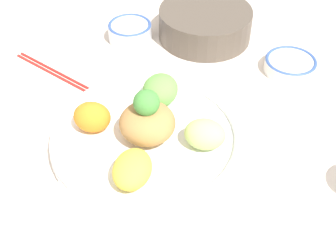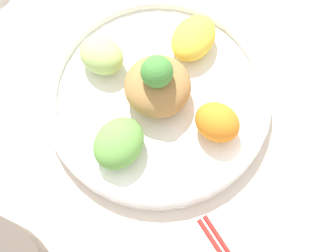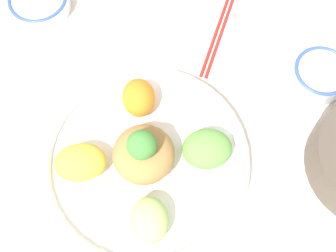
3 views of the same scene
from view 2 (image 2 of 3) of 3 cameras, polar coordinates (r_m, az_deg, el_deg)
ground_plane at (r=0.73m, az=-0.31°, el=0.46°), size 2.40×2.40×0.00m
salad_platter at (r=0.72m, az=-1.27°, el=3.95°), size 0.35×0.35×0.12m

